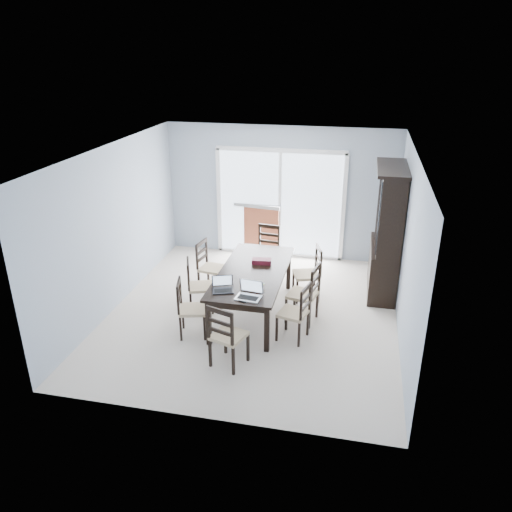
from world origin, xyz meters
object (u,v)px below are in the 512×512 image
object	(u,v)px
laptop_silver	(248,295)
chair_right_far	(312,267)
cell_phone	(242,301)
game_box	(262,261)
chair_left_near	(186,302)
chair_right_near	(299,307)
hot_tub	(247,214)
chair_end_near	(225,330)
laptop_dark	(223,288)
chair_end_far	(267,246)
dining_table	(253,275)
china_hutch	(387,233)
chair_left_far	(207,261)
chair_left_mid	(195,280)
chair_right_mid	(309,288)

from	to	relation	value
laptop_silver	chair_right_far	bearing A→B (deg)	73.19
cell_phone	game_box	world-z (taller)	game_box
laptop_silver	game_box	size ratio (longest dim) A/B	1.21
chair_left_near	chair_right_near	world-z (taller)	chair_right_near
chair_right_far	hot_tub	size ratio (longest dim) A/B	0.48
game_box	chair_end_near	bearing A→B (deg)	-93.84
chair_right_near	laptop_dark	size ratio (longest dim) A/B	2.88
chair_end_far	cell_phone	world-z (taller)	chair_end_far
cell_phone	game_box	size ratio (longest dim) A/B	0.39
dining_table	chair_end_near	world-z (taller)	chair_end_near
china_hutch	chair_end_near	size ratio (longest dim) A/B	2.04
dining_table	laptop_silver	xyz separation A→B (m)	(0.13, -0.90, 0.13)
china_hutch	chair_left_far	size ratio (longest dim) A/B	2.13
chair_left_near	game_box	world-z (taller)	chair_left_near
chair_right_far	laptop_dark	world-z (taller)	chair_right_far
chair_left_mid	hot_tub	distance (m)	3.45
chair_left_far	game_box	distance (m)	1.12
dining_table	chair_left_mid	xyz separation A→B (m)	(-0.93, -0.08, -0.14)
chair_right_far	chair_right_mid	bearing A→B (deg)	164.70
chair_left_near	hot_tub	bearing A→B (deg)	166.34
laptop_dark	laptop_silver	distance (m)	0.42
cell_phone	laptop_silver	bearing A→B (deg)	84.62
chair_left_far	chair_right_mid	world-z (taller)	chair_right_mid
laptop_silver	laptop_dark	bearing A→B (deg)	167.82
chair_right_mid	chair_left_far	bearing A→B (deg)	80.36
chair_left_mid	game_box	distance (m)	1.10
laptop_dark	cell_phone	distance (m)	0.41
dining_table	chair_right_near	xyz separation A→B (m)	(0.81, -0.61, -0.13)
chair_right_near	game_box	world-z (taller)	chair_right_near
chair_left_mid	cell_phone	world-z (taller)	chair_left_mid
chair_end_far	china_hutch	bearing A→B (deg)	-179.14
cell_phone	game_box	xyz separation A→B (m)	(0.00, 1.31, 0.03)
hot_tub	chair_left_near	bearing A→B (deg)	-89.13
chair_left_far	chair_right_mid	bearing A→B (deg)	78.17
china_hutch	hot_tub	world-z (taller)	china_hutch
chair_left_mid	chair_end_near	bearing A→B (deg)	12.32
chair_right_near	laptop_silver	world-z (taller)	chair_right_near
chair_end_near	game_box	world-z (taller)	chair_end_near
chair_right_near	chair_left_far	bearing A→B (deg)	68.24
chair_end_far	laptop_silver	size ratio (longest dim) A/B	2.98
chair_end_far	laptop_silver	bearing A→B (deg)	102.04
laptop_silver	dining_table	bearing A→B (deg)	105.20
chair_left_near	chair_left_far	bearing A→B (deg)	170.98
dining_table	chair_left_far	bearing A→B (deg)	144.94
chair_left_near	chair_right_far	size ratio (longest dim) A/B	0.94
cell_phone	china_hutch	bearing A→B (deg)	75.15
chair_right_near	chair_right_mid	world-z (taller)	chair_right_mid
china_hutch	hot_tub	distance (m)	3.63
chair_end_far	laptop_dark	xyz separation A→B (m)	(-0.21, -2.25, 0.22)
cell_phone	hot_tub	xyz separation A→B (m)	(-0.94, 4.37, -0.23)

